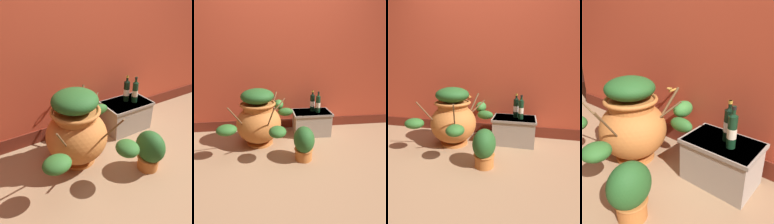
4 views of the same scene
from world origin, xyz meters
TOP-DOWN VIEW (x-y plane):
  - ground_plane at (0.00, 0.00)m, footprint 7.00×7.00m
  - back_wall at (-0.00, 1.20)m, footprint 4.40×0.33m
  - terracotta_urn at (-0.38, 0.58)m, footprint 0.99×1.10m
  - stone_ledge at (0.43, 0.81)m, footprint 0.60×0.40m
  - wine_bottle_left at (0.45, 0.85)m, footprint 0.07×0.07m
  - wine_bottle_middle at (0.52, 0.77)m, footprint 0.07×0.07m
  - potted_shrub at (0.17, 0.10)m, footprint 0.25×0.31m

SIDE VIEW (x-z plane):
  - ground_plane at x=0.00m, z-range 0.00..0.00m
  - stone_ledge at x=0.43m, z-range 0.01..0.39m
  - potted_shrub at x=0.17m, z-range 0.01..0.44m
  - terracotta_urn at x=-0.38m, z-range -0.02..0.78m
  - wine_bottle_middle at x=0.52m, z-range 0.36..0.68m
  - wine_bottle_left at x=0.45m, z-range 0.35..0.69m
  - back_wall at x=0.00m, z-range -0.01..2.59m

